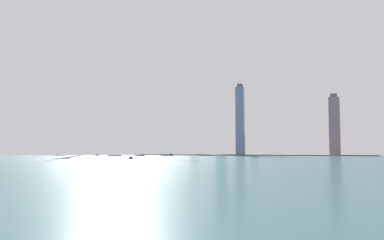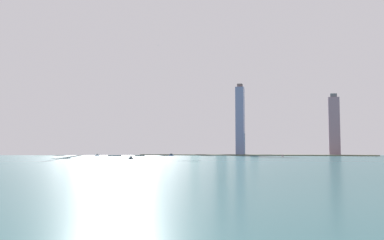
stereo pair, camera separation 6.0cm
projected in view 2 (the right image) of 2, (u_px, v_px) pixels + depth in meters
name	position (u px, v px, depth m)	size (l,w,h in m)	color
ground_plane	(75.00, 162.00, 487.75)	(6000.00, 6000.00, 0.00)	#27575C
waterfront_pier	(190.00, 155.00, 1002.31)	(846.01, 66.14, 2.08)	#555A44
observation_tower	(85.00, 92.00, 1088.31)	(35.60, 35.60, 362.82)	#B5B88C
stadium_dome	(53.00, 151.00, 1077.41)	(95.45, 95.45, 58.75)	#BFA791
skyscraper_0	(334.00, 126.00, 944.46)	(24.67, 14.58, 142.92)	gray
skyscraper_1	(254.00, 144.00, 1067.11)	(19.98, 22.02, 55.40)	slate
skyscraper_2	(240.00, 120.00, 987.32)	(19.66, 25.07, 172.08)	#6877A8
skyscraper_3	(115.00, 123.00, 1157.79)	(26.15, 20.66, 178.18)	#96B1D2
skyscraper_4	(128.00, 142.00, 1157.22)	(22.89, 17.94, 86.25)	#95ADB0
skyscraper_5	(221.00, 119.00, 1056.78)	(26.32, 15.26, 187.64)	slate
skyscraper_6	(195.00, 136.00, 1059.44)	(21.10, 18.28, 103.95)	#88B6BB
skyscraper_7	(162.00, 140.00, 1053.77)	(20.80, 24.90, 82.73)	slate
skyscraper_8	(67.00, 136.00, 1101.70)	(14.97, 21.25, 99.75)	slate
skyscraper_9	(137.00, 132.00, 1069.02)	(20.26, 14.93, 131.24)	#8AB0B0
boat_0	(282.00, 156.00, 826.14)	(5.73, 7.12, 3.52)	beige
boat_1	(97.00, 155.00, 909.04)	(9.99, 5.13, 4.28)	#235281
boat_2	(131.00, 158.00, 608.17)	(11.78, 14.26, 7.60)	#1B242F
boat_3	(171.00, 155.00, 929.35)	(9.98, 9.26, 4.55)	#224B8F
airplane	(155.00, 47.00, 1013.00)	(27.66, 28.45, 8.05)	white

